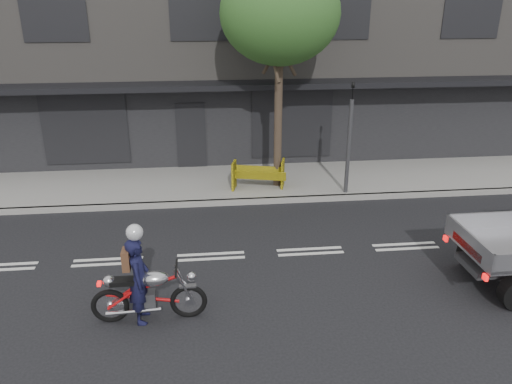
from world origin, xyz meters
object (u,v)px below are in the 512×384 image
object	(u,v)px
street_tree	(280,14)
motorcycle	(149,293)
construction_barrier	(259,176)
rider	(139,280)
traffic_light_pole	(349,145)

from	to	relation	value
street_tree	motorcycle	bearing A→B (deg)	-117.55
construction_barrier	rider	bearing A→B (deg)	-115.73
street_tree	traffic_light_pole	world-z (taller)	street_tree
traffic_light_pole	motorcycle	xyz separation A→B (m)	(-5.40, -5.67, -1.07)
street_tree	traffic_light_pole	xyz separation A→B (m)	(2.00, -0.85, -3.63)
rider	street_tree	bearing A→B (deg)	-28.65
motorcycle	rider	size ratio (longest dim) A/B	1.27
traffic_light_pole	rider	distance (m)	7.97
traffic_light_pole	motorcycle	size ratio (longest dim) A/B	1.60
traffic_light_pole	motorcycle	distance (m)	7.90
street_tree	construction_barrier	world-z (taller)	street_tree
traffic_light_pole	construction_barrier	bearing A→B (deg)	170.97
street_tree	motorcycle	xyz separation A→B (m)	(-3.40, -6.52, -4.70)
motorcycle	rider	distance (m)	0.32
street_tree	rider	bearing A→B (deg)	-118.58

